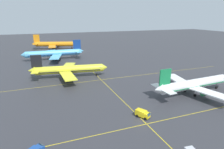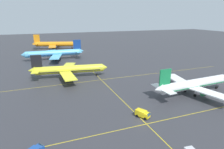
{
  "view_description": "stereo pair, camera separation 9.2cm",
  "coord_description": "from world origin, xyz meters",
  "px_view_note": "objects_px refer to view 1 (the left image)",
  "views": [
    {
      "loc": [
        -24.91,
        -40.86,
        27.91
      ],
      "look_at": [
        1.25,
        27.3,
        5.42
      ],
      "focal_mm": 30.58,
      "sensor_mm": 36.0,
      "label": 1
    },
    {
      "loc": [
        -24.82,
        -40.89,
        27.91
      ],
      "look_at": [
        1.25,
        27.3,
        5.42
      ],
      "focal_mm": 30.58,
      "sensor_mm": 36.0,
      "label": 2
    }
  ],
  "objects_px": {
    "airliner_third_row": "(54,53)",
    "airliner_far_left_stand": "(55,44)",
    "airliner_second_row": "(69,70)",
    "airliner_front_gate": "(194,84)",
    "service_truck_catering": "(143,114)"
  },
  "relations": [
    {
      "from": "airliner_third_row",
      "to": "airliner_far_left_stand",
      "type": "height_order",
      "value": "airliner_far_left_stand"
    },
    {
      "from": "airliner_second_row",
      "to": "airliner_far_left_stand",
      "type": "distance_m",
      "value": 86.57
    },
    {
      "from": "airliner_front_gate",
      "to": "service_truck_catering",
      "type": "distance_m",
      "value": 27.8
    },
    {
      "from": "service_truck_catering",
      "to": "airliner_third_row",
      "type": "bearing_deg",
      "value": 100.89
    },
    {
      "from": "airliner_front_gate",
      "to": "airliner_far_left_stand",
      "type": "relative_size",
      "value": 0.9
    },
    {
      "from": "airliner_front_gate",
      "to": "airliner_far_left_stand",
      "type": "distance_m",
      "value": 129.02
    },
    {
      "from": "airliner_far_left_stand",
      "to": "service_truck_catering",
      "type": "height_order",
      "value": "airliner_far_left_stand"
    },
    {
      "from": "airliner_third_row",
      "to": "airliner_second_row",
      "type": "bearing_deg",
      "value": -85.85
    },
    {
      "from": "airliner_third_row",
      "to": "service_truck_catering",
      "type": "height_order",
      "value": "airliner_third_row"
    },
    {
      "from": "airliner_second_row",
      "to": "service_truck_catering",
      "type": "height_order",
      "value": "airliner_second_row"
    },
    {
      "from": "airliner_far_left_stand",
      "to": "airliner_second_row",
      "type": "bearing_deg",
      "value": -90.97
    },
    {
      "from": "airliner_front_gate",
      "to": "service_truck_catering",
      "type": "height_order",
      "value": "airliner_front_gate"
    },
    {
      "from": "airliner_third_row",
      "to": "service_truck_catering",
      "type": "relative_size",
      "value": 8.98
    },
    {
      "from": "airliner_third_row",
      "to": "airliner_far_left_stand",
      "type": "bearing_deg",
      "value": 84.13
    },
    {
      "from": "service_truck_catering",
      "to": "airliner_front_gate",
      "type": "bearing_deg",
      "value": 18.2
    }
  ]
}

